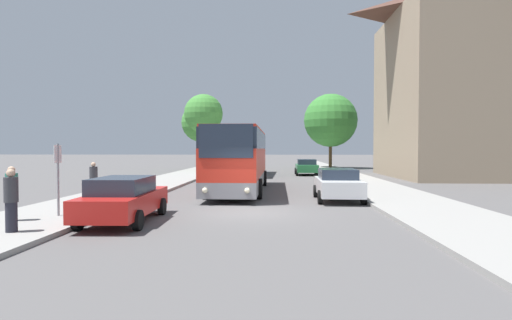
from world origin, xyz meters
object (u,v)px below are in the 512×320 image
(bus_middle, at_px, (248,156))
(parked_car_right_far, at_px, (307,167))
(bus_front, at_px, (239,159))
(parked_car_right_near, at_px, (338,184))
(tree_right_near, at_px, (331,120))
(pedestrian_waiting_near, at_px, (11,200))
(pedestrian_waiting_far, at_px, (94,180))
(bus_stop_sign, at_px, (58,171))
(pedestrian_walking_back, at_px, (12,193))
(tree_left_near, at_px, (204,114))
(tree_left_far, at_px, (201,123))
(parked_car_left_curb, at_px, (124,199))

(bus_middle, bearing_deg, parked_car_right_far, 4.10)
(bus_front, relative_size, parked_car_right_far, 3.01)
(parked_car_right_near, bearing_deg, tree_right_near, -95.94)
(pedestrian_waiting_near, distance_m, pedestrian_waiting_far, 7.68)
(bus_stop_sign, bearing_deg, parked_car_right_far, 66.61)
(bus_front, relative_size, pedestrian_waiting_far, 7.10)
(bus_middle, xyz_separation_m, parked_car_right_near, (5.48, -18.09, -0.96))
(bus_middle, xyz_separation_m, pedestrian_walking_back, (-5.85, -24.72, -0.71))
(bus_middle, relative_size, pedestrian_walking_back, 6.15)
(bus_front, xyz_separation_m, bus_stop_sign, (-5.37, -9.47, -0.19))
(bus_front, distance_m, tree_right_near, 29.05)
(bus_front, bearing_deg, parked_car_right_near, -36.93)
(parked_car_right_near, bearing_deg, pedestrian_waiting_near, 40.48)
(tree_left_near, distance_m, tree_right_near, 16.63)
(parked_car_right_near, xyz_separation_m, pedestrian_waiting_far, (-11.41, -0.73, 0.21))
(parked_car_right_far, relative_size, tree_left_far, 0.53)
(parked_car_left_curb, xyz_separation_m, tree_left_far, (-3.32, 31.81, 4.61))
(pedestrian_waiting_near, bearing_deg, bus_front, 57.18)
(parked_car_right_near, xyz_separation_m, pedestrian_waiting_near, (-10.20, -8.31, 0.24))
(bus_front, bearing_deg, parked_car_right_far, 71.50)
(tree_left_near, bearing_deg, parked_car_right_near, -65.41)
(bus_middle, distance_m, pedestrian_waiting_near, 26.83)
(bus_stop_sign, xyz_separation_m, tree_right_near, (14.32, 36.80, 4.28))
(parked_car_left_curb, distance_m, tree_left_far, 32.32)
(pedestrian_walking_back, xyz_separation_m, tree_right_near, (15.28, 37.79, 4.93))
(bus_middle, distance_m, parked_car_right_near, 18.92)
(pedestrian_waiting_near, height_order, pedestrian_waiting_far, pedestrian_waiting_near)
(parked_car_right_near, height_order, tree_right_near, tree_right_near)
(parked_car_right_near, relative_size, parked_car_right_far, 1.05)
(bus_middle, bearing_deg, bus_front, -85.80)
(parked_car_right_near, relative_size, tree_right_near, 0.45)
(parked_car_right_near, distance_m, pedestrian_walking_back, 13.13)
(bus_middle, relative_size, pedestrian_waiting_near, 6.16)
(pedestrian_walking_back, distance_m, tree_left_far, 32.84)
(bus_stop_sign, xyz_separation_m, pedestrian_waiting_far, (-1.04, 4.91, -0.69))
(bus_front, bearing_deg, pedestrian_waiting_far, -144.08)
(bus_stop_sign, bearing_deg, bus_front, 60.46)
(bus_front, bearing_deg, tree_left_far, 106.45)
(pedestrian_waiting_far, bearing_deg, tree_left_far, -96.86)
(parked_car_left_curb, xyz_separation_m, tree_left_near, (-2.49, 28.80, 5.33))
(pedestrian_waiting_near, height_order, tree_left_far, tree_left_far)
(parked_car_right_far, xyz_separation_m, bus_stop_sign, (-10.34, -23.91, 0.91))
(pedestrian_walking_back, distance_m, tree_right_near, 41.06)
(bus_front, bearing_deg, tree_left_near, 106.54)
(parked_car_left_curb, height_order, pedestrian_waiting_far, pedestrian_waiting_far)
(bus_front, relative_size, bus_stop_sign, 4.80)
(parked_car_left_curb, relative_size, pedestrian_waiting_far, 2.78)
(pedestrian_waiting_far, height_order, tree_right_near, tree_right_near)
(parked_car_right_near, distance_m, parked_car_right_far, 18.26)
(parked_car_right_far, height_order, tree_left_far, tree_left_far)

